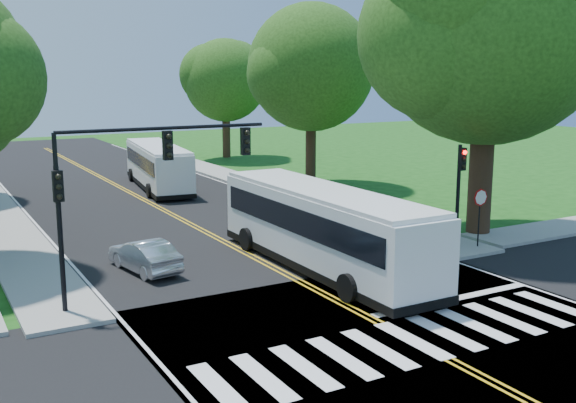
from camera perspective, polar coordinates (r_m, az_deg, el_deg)
ground at (r=20.28m, az=9.56°, el=-11.06°), size 140.00×140.00×0.00m
road at (r=35.48m, az=-8.98°, el=-1.52°), size 14.00×96.00×0.01m
cross_road at (r=20.28m, az=9.56°, el=-11.05°), size 60.00×12.00×0.01m
center_line at (r=39.17m, az=-11.04°, el=-0.41°), size 0.36×70.00×0.01m
edge_line_w at (r=37.65m, az=-20.89°, el=-1.38°), size 0.12×70.00×0.01m
edge_line_e at (r=41.76m, az=-2.17°, el=0.48°), size 0.12×70.00×0.01m
crosswalk at (r=19.92m, az=10.48°, el=-11.46°), size 12.60×3.00×0.01m
stop_bar at (r=23.59m, az=13.79°, el=-8.02°), size 6.60×0.40×0.01m
sidewalk_ne at (r=45.05m, az=-2.22°, el=1.32°), size 2.60×40.00×0.15m
tree_ne_big at (r=32.26m, az=16.64°, el=14.14°), size 10.80×10.80×14.91m
tree_east_mid at (r=45.13m, az=1.98°, el=11.26°), size 8.40×8.40×11.93m
tree_east_far at (r=59.78m, az=-5.32°, el=10.16°), size 7.20×7.20×10.34m
signal_nw at (r=22.06m, az=-12.98°, el=2.39°), size 7.15×0.46×5.66m
signal_ne at (r=29.47m, az=14.32°, el=1.61°), size 0.30×0.46×4.40m
stop_sign at (r=29.86m, az=15.96°, el=-0.17°), size 0.76×0.08×2.53m
bus_lead at (r=25.96m, az=2.97°, el=-2.18°), size 2.98×12.19×3.15m
bus_follow at (r=45.26m, az=-10.96°, el=3.02°), size 3.84×11.27×2.86m
hatchback at (r=26.45m, az=-12.05°, el=-4.49°), size 1.93×3.94×1.24m
suv at (r=35.00m, az=0.07°, el=-0.41°), size 3.56×5.31×1.35m
dark_sedan at (r=39.45m, az=-2.06°, el=0.71°), size 2.78×4.28×1.15m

